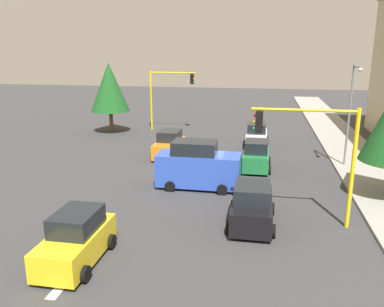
{
  "coord_description": "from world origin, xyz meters",
  "views": [
    {
      "loc": [
        23.28,
        3.51,
        7.82
      ],
      "look_at": [
        -1.07,
        -0.98,
        1.2
      ],
      "focal_mm": 36.35,
      "sensor_mm": 36.0,
      "label": 1
    }
  ],
  "objects_px": {
    "tree_opposite_side": "(109,87)",
    "car_white": "(257,136)",
    "traffic_signal_far_right": "(168,89)",
    "delivery_van_blue": "(198,166)",
    "traffic_signal_near_left": "(311,143)",
    "street_lamp_curbside": "(352,105)",
    "car_orange": "(169,145)",
    "car_yellow": "(76,240)",
    "car_green": "(256,156)",
    "car_black": "(252,206)"
  },
  "relations": [
    {
      "from": "delivery_van_blue",
      "to": "car_yellow",
      "type": "distance_m",
      "value": 9.53
    },
    {
      "from": "traffic_signal_near_left",
      "to": "street_lamp_curbside",
      "type": "distance_m",
      "value": 10.25
    },
    {
      "from": "car_yellow",
      "to": "car_black",
      "type": "xyz_separation_m",
      "value": [
        -4.5,
        6.41,
        0.0
      ]
    },
    {
      "from": "street_lamp_curbside",
      "to": "car_white",
      "type": "distance_m",
      "value": 8.76
    },
    {
      "from": "traffic_signal_far_right",
      "to": "tree_opposite_side",
      "type": "height_order",
      "value": "tree_opposite_side"
    },
    {
      "from": "street_lamp_curbside",
      "to": "car_green",
      "type": "bearing_deg",
      "value": -77.88
    },
    {
      "from": "traffic_signal_near_left",
      "to": "car_white",
      "type": "distance_m",
      "value": 15.35
    },
    {
      "from": "tree_opposite_side",
      "to": "car_white",
      "type": "bearing_deg",
      "value": 77.3
    },
    {
      "from": "traffic_signal_far_right",
      "to": "car_white",
      "type": "relative_size",
      "value": 1.49
    },
    {
      "from": "tree_opposite_side",
      "to": "car_white",
      "type": "xyz_separation_m",
      "value": [
        3.17,
        14.07,
        -3.49
      ]
    },
    {
      "from": "traffic_signal_near_left",
      "to": "traffic_signal_far_right",
      "type": "bearing_deg",
      "value": -150.35
    },
    {
      "from": "street_lamp_curbside",
      "to": "car_yellow",
      "type": "distance_m",
      "value": 19.46
    },
    {
      "from": "car_white",
      "to": "car_black",
      "type": "relative_size",
      "value": 0.98
    },
    {
      "from": "car_green",
      "to": "tree_opposite_side",
      "type": "bearing_deg",
      "value": -124.33
    },
    {
      "from": "car_yellow",
      "to": "car_green",
      "type": "distance_m",
      "value": 14.76
    },
    {
      "from": "traffic_signal_near_left",
      "to": "car_green",
      "type": "relative_size",
      "value": 1.46
    },
    {
      "from": "car_green",
      "to": "street_lamp_curbside",
      "type": "bearing_deg",
      "value": 102.12
    },
    {
      "from": "traffic_signal_near_left",
      "to": "tree_opposite_side",
      "type": "xyz_separation_m",
      "value": [
        -18.0,
        -16.66,
        0.52
      ]
    },
    {
      "from": "tree_opposite_side",
      "to": "car_yellow",
      "type": "height_order",
      "value": "tree_opposite_side"
    },
    {
      "from": "traffic_signal_far_right",
      "to": "traffic_signal_near_left",
      "type": "relative_size",
      "value": 1.07
    },
    {
      "from": "car_white",
      "to": "car_green",
      "type": "bearing_deg",
      "value": 1.0
    },
    {
      "from": "traffic_signal_far_right",
      "to": "delivery_van_blue",
      "type": "relative_size",
      "value": 1.22
    },
    {
      "from": "street_lamp_curbside",
      "to": "traffic_signal_near_left",
      "type": "bearing_deg",
      "value": -20.21
    },
    {
      "from": "traffic_signal_near_left",
      "to": "car_green",
      "type": "distance_m",
      "value": 9.17
    },
    {
      "from": "traffic_signal_far_right",
      "to": "car_orange",
      "type": "height_order",
      "value": "traffic_signal_far_right"
    },
    {
      "from": "street_lamp_curbside",
      "to": "car_orange",
      "type": "height_order",
      "value": "street_lamp_curbside"
    },
    {
      "from": "traffic_signal_near_left",
      "to": "tree_opposite_side",
      "type": "distance_m",
      "value": 24.53
    },
    {
      "from": "car_yellow",
      "to": "car_orange",
      "type": "distance_m",
      "value": 15.33
    },
    {
      "from": "car_orange",
      "to": "car_yellow",
      "type": "bearing_deg",
      "value": 0.45
    },
    {
      "from": "traffic_signal_far_right",
      "to": "tree_opposite_side",
      "type": "distance_m",
      "value": 5.65
    },
    {
      "from": "street_lamp_curbside",
      "to": "car_yellow",
      "type": "relative_size",
      "value": 1.81
    },
    {
      "from": "traffic_signal_near_left",
      "to": "car_black",
      "type": "xyz_separation_m",
      "value": [
        0.49,
        -2.45,
        -2.97
      ]
    },
    {
      "from": "traffic_signal_far_right",
      "to": "delivery_van_blue",
      "type": "bearing_deg",
      "value": 19.49
    },
    {
      "from": "delivery_van_blue",
      "to": "car_green",
      "type": "relative_size",
      "value": 1.29
    },
    {
      "from": "street_lamp_curbside",
      "to": "car_black",
      "type": "xyz_separation_m",
      "value": [
        10.1,
        -5.99,
        -3.45
      ]
    },
    {
      "from": "street_lamp_curbside",
      "to": "car_black",
      "type": "height_order",
      "value": "street_lamp_curbside"
    },
    {
      "from": "street_lamp_curbside",
      "to": "delivery_van_blue",
      "type": "bearing_deg",
      "value": -58.79
    },
    {
      "from": "delivery_van_blue",
      "to": "street_lamp_curbside",
      "type": "bearing_deg",
      "value": 121.21
    },
    {
      "from": "delivery_van_blue",
      "to": "car_yellow",
      "type": "height_order",
      "value": "delivery_van_blue"
    },
    {
      "from": "traffic_signal_far_right",
      "to": "car_green",
      "type": "height_order",
      "value": "traffic_signal_far_right"
    },
    {
      "from": "tree_opposite_side",
      "to": "car_black",
      "type": "bearing_deg",
      "value": 37.55
    },
    {
      "from": "traffic_signal_far_right",
      "to": "traffic_signal_near_left",
      "type": "bearing_deg",
      "value": 29.65
    },
    {
      "from": "street_lamp_curbside",
      "to": "tree_opposite_side",
      "type": "height_order",
      "value": "street_lamp_curbside"
    },
    {
      "from": "delivery_van_blue",
      "to": "car_yellow",
      "type": "relative_size",
      "value": 1.24
    },
    {
      "from": "traffic_signal_far_right",
      "to": "car_orange",
      "type": "relative_size",
      "value": 1.49
    },
    {
      "from": "tree_opposite_side",
      "to": "car_black",
      "type": "distance_m",
      "value": 23.58
    },
    {
      "from": "traffic_signal_far_right",
      "to": "car_yellow",
      "type": "distance_m",
      "value": 25.33
    },
    {
      "from": "street_lamp_curbside",
      "to": "tree_opposite_side",
      "type": "relative_size",
      "value": 1.05
    },
    {
      "from": "traffic_signal_far_right",
      "to": "car_white",
      "type": "bearing_deg",
      "value": 59.53
    },
    {
      "from": "car_white",
      "to": "car_green",
      "type": "distance_m",
      "value": 6.51
    }
  ]
}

